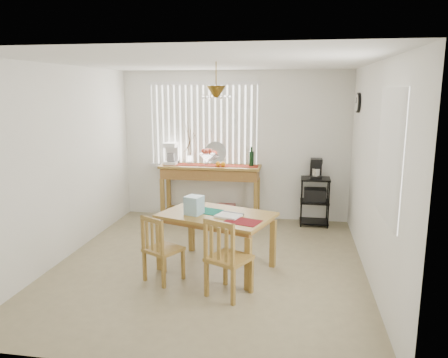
% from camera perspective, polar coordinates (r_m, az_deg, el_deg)
% --- Properties ---
extents(ground, '(4.00, 4.50, 0.01)m').
position_cam_1_polar(ground, '(5.90, -1.88, -11.14)').
color(ground, '#9A8E68').
extents(room_shell, '(4.20, 4.70, 2.70)m').
position_cam_1_polar(room_shell, '(5.48, -1.94, 5.49)').
color(room_shell, white).
rests_on(room_shell, ground).
extents(sideboard, '(1.75, 0.49, 0.98)m').
position_cam_1_polar(sideboard, '(7.61, -1.72, -0.03)').
color(sideboard, olive).
rests_on(sideboard, ground).
extents(sideboard_items, '(1.66, 0.42, 0.75)m').
position_cam_1_polar(sideboard_items, '(7.63, -3.95, 3.02)').
color(sideboard_items, maroon).
rests_on(sideboard_items, sideboard).
extents(wire_cart, '(0.48, 0.38, 0.82)m').
position_cam_1_polar(wire_cart, '(7.55, 11.78, -2.30)').
color(wire_cart, black).
rests_on(wire_cart, ground).
extents(cart_items, '(0.19, 0.23, 0.34)m').
position_cam_1_polar(cart_items, '(7.46, 11.93, 1.30)').
color(cart_items, black).
rests_on(cart_items, wire_cart).
extents(dining_table, '(1.57, 1.26, 0.73)m').
position_cam_1_polar(dining_table, '(5.57, -0.97, -5.39)').
color(dining_table, olive).
rests_on(dining_table, ground).
extents(table_items, '(1.02, 0.79, 0.23)m').
position_cam_1_polar(table_items, '(5.49, -2.79, -3.80)').
color(table_items, '#136D5A').
rests_on(table_items, dining_table).
extents(chair_left, '(0.52, 0.52, 0.83)m').
position_cam_1_polar(chair_left, '(5.33, -8.21, -9.05)').
color(chair_left, olive).
rests_on(chair_left, ground).
extents(chair_right, '(0.56, 0.56, 0.91)m').
position_cam_1_polar(chair_right, '(4.90, 0.39, -10.31)').
color(chair_right, olive).
rests_on(chair_right, ground).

